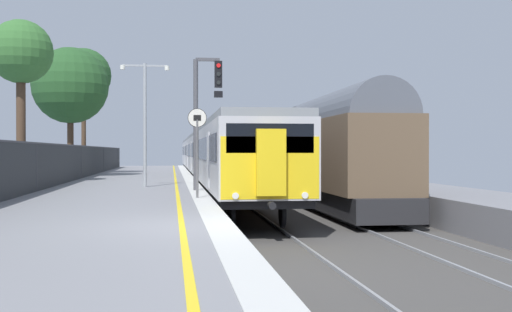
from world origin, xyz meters
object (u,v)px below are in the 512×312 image
at_px(background_tree_right, 21,56).
at_px(platform_lamp_mid, 145,113).
at_px(background_tree_left, 84,77).
at_px(freight_train_adjacent_track, 267,149).
at_px(speed_limit_sign, 197,141).
at_px(background_tree_centre, 70,87).
at_px(signal_gantry, 203,108).
at_px(commuter_train_at_platform, 209,154).

bearing_deg(background_tree_right, platform_lamp_mid, -33.05).
relative_size(platform_lamp_mid, background_tree_left, 0.62).
xyz_separation_m(freight_train_adjacent_track, background_tree_left, (-12.40, -1.24, 4.76)).
distance_m(freight_train_adjacent_track, background_tree_left, 13.34).
bearing_deg(speed_limit_sign, background_tree_centre, 109.97).
bearing_deg(signal_gantry, background_tree_centre, 116.06).
distance_m(speed_limit_sign, background_tree_right, 13.50).
height_order(signal_gantry, background_tree_left, background_tree_left).
height_order(commuter_train_at_platform, background_tree_right, background_tree_right).
height_order(background_tree_centre, background_tree_right, background_tree_centre).
xyz_separation_m(freight_train_adjacent_track, background_tree_right, (-13.49, -14.26, 4.24)).
relative_size(background_tree_left, background_tree_right, 1.10).
distance_m(platform_lamp_mid, background_tree_centre, 12.96).
xyz_separation_m(speed_limit_sign, background_tree_left, (-6.55, 23.39, 4.58)).
bearing_deg(freight_train_adjacent_track, platform_lamp_mid, -113.25).
xyz_separation_m(platform_lamp_mid, background_tree_right, (-5.76, 3.75, 2.81)).
bearing_deg(speed_limit_sign, freight_train_adjacent_track, 76.64).
bearing_deg(commuter_train_at_platform, background_tree_centre, -138.27).
bearing_deg(speed_limit_sign, commuter_train_at_platform, 85.95).
bearing_deg(platform_lamp_mid, freight_train_adjacent_track, 66.75).
xyz_separation_m(signal_gantry, background_tree_right, (-8.02, 6.39, 2.74)).
bearing_deg(speed_limit_sign, platform_lamp_mid, 105.90).
height_order(freight_train_adjacent_track, platform_lamp_mid, platform_lamp_mid).
xyz_separation_m(commuter_train_at_platform, freight_train_adjacent_track, (4.00, -1.45, 0.34)).
bearing_deg(commuter_train_at_platform, signal_gantry, -93.81).
relative_size(freight_train_adjacent_track, speed_limit_sign, 18.56).
bearing_deg(signal_gantry, freight_train_adjacent_track, 75.14).
relative_size(commuter_train_at_platform, speed_limit_sign, 20.90).
xyz_separation_m(platform_lamp_mid, background_tree_centre, (-4.82, 11.83, 2.17)).
distance_m(background_tree_left, background_tree_right, 13.08).
height_order(freight_train_adjacent_track, background_tree_centre, background_tree_centre).
height_order(commuter_train_at_platform, signal_gantry, signal_gantry).
bearing_deg(signal_gantry, commuter_train_at_platform, 86.19).
xyz_separation_m(freight_train_adjacent_track, speed_limit_sign, (-5.85, -24.62, 0.18)).
distance_m(speed_limit_sign, platform_lamp_mid, 7.00).
height_order(speed_limit_sign, background_tree_right, background_tree_right).
bearing_deg(background_tree_left, background_tree_right, -94.79).
bearing_deg(freight_train_adjacent_track, signal_gantry, -104.86).
bearing_deg(freight_train_adjacent_track, commuter_train_at_platform, 160.04).
distance_m(commuter_train_at_platform, freight_train_adjacent_track, 4.27).
xyz_separation_m(speed_limit_sign, background_tree_right, (-7.64, 10.37, 4.06)).
bearing_deg(background_tree_right, signal_gantry, -38.55).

